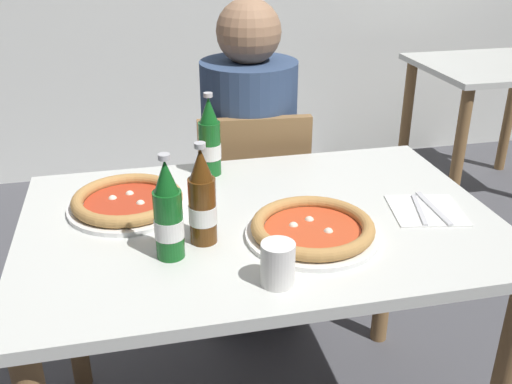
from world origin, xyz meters
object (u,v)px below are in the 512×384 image
chair_behind_table (251,204)px  pizza_margherita_near (128,201)px  napkin_with_cutlery (426,210)px  diner_seated (249,173)px  dining_table_background (493,93)px  paper_cup (278,264)px  dining_table_main (260,256)px  pizza_marinara_far (312,229)px  beer_bottle_center (210,141)px  beer_bottle_left (202,201)px  beer_bottle_right (168,215)px

chair_behind_table → pizza_margherita_near: bearing=52.6°
pizza_margherita_near → napkin_with_cutlery: 0.78m
chair_behind_table → diner_seated: 0.11m
dining_table_background → paper_cup: bearing=-133.9°
dining_table_main → dining_table_background: same height
dining_table_background → pizza_marinara_far: size_ratio=2.49×
diner_seated → paper_cup: size_ratio=12.73×
dining_table_background → beer_bottle_center: bearing=-146.8°
dining_table_main → beer_bottle_center: beer_bottle_center is taller
chair_behind_table → diner_seated: (0.01, 0.05, 0.10)m
beer_bottle_center → napkin_with_cutlery: beer_bottle_center is taller
pizza_marinara_far → beer_bottle_left: beer_bottle_left is taller
beer_bottle_center → diner_seated: bearing=61.2°
pizza_marinara_far → paper_cup: bearing=-127.2°
dining_table_main → beer_bottle_right: (-0.24, -0.13, 0.22)m
beer_bottle_center → paper_cup: beer_bottle_center is taller
dining_table_main → pizza_margherita_near: pizza_margherita_near is taller
dining_table_main → chair_behind_table: size_ratio=1.41×
pizza_marinara_far → paper_cup: 0.22m
beer_bottle_left → napkin_with_cutlery: beer_bottle_left is taller
pizza_marinara_far → beer_bottle_left: bearing=171.7°
pizza_marinara_far → beer_bottle_center: (-0.18, 0.43, 0.08)m
pizza_margherita_near → beer_bottle_center: (0.25, 0.18, 0.08)m
beer_bottle_left → dining_table_background: bearing=40.3°
chair_behind_table → pizza_margherita_near: 0.71m
beer_bottle_center → dining_table_main: bearing=-75.5°
beer_bottle_left → beer_bottle_center: 0.40m
dining_table_background → beer_bottle_center: 2.04m
chair_behind_table → beer_bottle_left: bearing=73.8°
dining_table_background → dining_table_main: bearing=-138.7°
dining_table_background → beer_bottle_center: size_ratio=3.24×
beer_bottle_center → napkin_with_cutlery: (0.51, -0.37, -0.10)m
pizza_margherita_near → beer_bottle_center: bearing=36.5°
chair_behind_table → paper_cup: (-0.14, -0.90, 0.32)m
chair_behind_table → beer_bottle_left: size_ratio=3.44×
dining_table_main → diner_seated: size_ratio=0.99×
diner_seated → pizza_margherita_near: diner_seated is taller
chair_behind_table → diner_seated: size_ratio=0.70×
diner_seated → paper_cup: diner_seated is taller
dining_table_background → pizza_marinara_far: 2.17m
chair_behind_table → napkin_with_cutlery: chair_behind_table is taller
dining_table_background → beer_bottle_right: bearing=-140.0°
beer_bottle_left → paper_cup: bearing=-59.1°
beer_bottle_center → beer_bottle_right: same height
pizza_margherita_near → diner_seated: bearing=50.5°
beer_bottle_left → paper_cup: (0.13, -0.21, -0.06)m
paper_cup → diner_seated: bearing=81.5°
dining_table_main → napkin_with_cutlery: size_ratio=5.71×
chair_behind_table → beer_bottle_center: (-0.19, -0.30, 0.37)m
dining_table_main → diner_seated: diner_seated is taller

